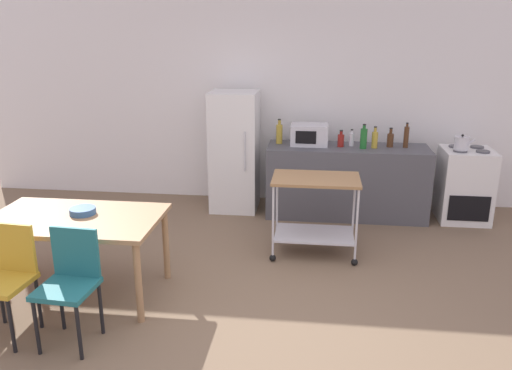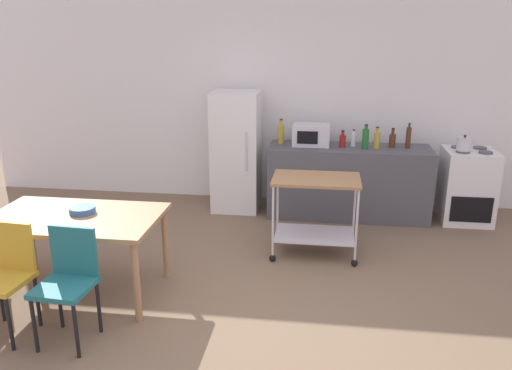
% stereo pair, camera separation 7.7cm
% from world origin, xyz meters
% --- Properties ---
extents(ground_plane, '(12.00, 12.00, 0.00)m').
position_xyz_m(ground_plane, '(0.00, 0.00, 0.00)').
color(ground_plane, brown).
extents(back_wall, '(8.40, 0.12, 2.90)m').
position_xyz_m(back_wall, '(0.00, 3.20, 1.45)').
color(back_wall, white).
rests_on(back_wall, ground_plane).
extents(kitchen_counter, '(2.00, 0.64, 0.90)m').
position_xyz_m(kitchen_counter, '(0.90, 2.60, 0.45)').
color(kitchen_counter, '#4C4C51').
rests_on(kitchen_counter, ground_plane).
extents(dining_table, '(1.50, 0.90, 0.75)m').
position_xyz_m(dining_table, '(-1.58, 0.25, 0.67)').
color(dining_table, '#A37A51').
rests_on(dining_table, ground_plane).
extents(chair_teal, '(0.43, 0.43, 0.89)m').
position_xyz_m(chair_teal, '(-1.31, -0.44, 0.52)').
color(chair_teal, '#1E666B').
rests_on(chair_teal, ground_plane).
extents(chair_mustard, '(0.43, 0.43, 0.89)m').
position_xyz_m(chair_mustard, '(-1.84, -0.42, 0.52)').
color(chair_mustard, gold).
rests_on(chair_mustard, ground_plane).
extents(stove_oven, '(0.60, 0.61, 0.92)m').
position_xyz_m(stove_oven, '(2.35, 2.62, 0.45)').
color(stove_oven, white).
rests_on(stove_oven, ground_plane).
extents(refrigerator, '(0.60, 0.63, 1.55)m').
position_xyz_m(refrigerator, '(-0.55, 2.70, 0.78)').
color(refrigerator, white).
rests_on(refrigerator, ground_plane).
extents(kitchen_cart, '(0.91, 0.57, 0.85)m').
position_xyz_m(kitchen_cart, '(0.52, 1.37, 0.57)').
color(kitchen_cart, olive).
rests_on(kitchen_cart, ground_plane).
extents(bottle_hot_sauce, '(0.08, 0.08, 0.31)m').
position_xyz_m(bottle_hot_sauce, '(0.03, 2.69, 1.03)').
color(bottle_hot_sauce, gold).
rests_on(bottle_hot_sauce, kitchen_counter).
extents(microwave, '(0.46, 0.35, 0.26)m').
position_xyz_m(microwave, '(0.41, 2.66, 1.03)').
color(microwave, silver).
rests_on(microwave, kitchen_counter).
extents(bottle_soda, '(0.08, 0.08, 0.21)m').
position_xyz_m(bottle_soda, '(0.80, 2.60, 0.98)').
color(bottle_soda, maroon).
rests_on(bottle_soda, kitchen_counter).
extents(bottle_wine, '(0.06, 0.06, 0.21)m').
position_xyz_m(bottle_wine, '(0.94, 2.66, 0.99)').
color(bottle_wine, silver).
rests_on(bottle_wine, kitchen_counter).
extents(bottle_vinegar, '(0.08, 0.08, 0.30)m').
position_xyz_m(bottle_vinegar, '(1.08, 2.53, 1.03)').
color(bottle_vinegar, '#1E6628').
rests_on(bottle_vinegar, kitchen_counter).
extents(bottle_sesame_oil, '(0.07, 0.07, 0.27)m').
position_xyz_m(bottle_sesame_oil, '(1.22, 2.58, 1.01)').
color(bottle_sesame_oil, gold).
rests_on(bottle_sesame_oil, kitchen_counter).
extents(bottle_olive_oil, '(0.08, 0.08, 0.24)m').
position_xyz_m(bottle_olive_oil, '(1.41, 2.66, 0.99)').
color(bottle_olive_oil, '#4C2D19').
rests_on(bottle_olive_oil, kitchen_counter).
extents(bottle_sparkling_water, '(0.06, 0.06, 0.31)m').
position_xyz_m(bottle_sparkling_water, '(1.60, 2.65, 1.04)').
color(bottle_sparkling_water, '#4C2D19').
rests_on(bottle_sparkling_water, kitchen_counter).
extents(fruit_bowl, '(0.23, 0.23, 0.06)m').
position_xyz_m(fruit_bowl, '(-1.53, 0.32, 0.78)').
color(fruit_bowl, '#33598C').
rests_on(fruit_bowl, dining_table).
extents(kettle, '(0.24, 0.17, 0.19)m').
position_xyz_m(kettle, '(2.23, 2.52, 1.00)').
color(kettle, silver).
rests_on(kettle, stove_oven).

